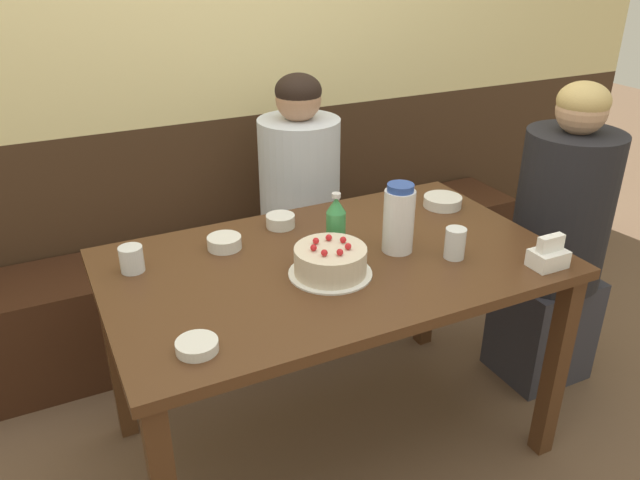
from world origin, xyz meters
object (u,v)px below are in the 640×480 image
person_pale_blue_shirt (300,220)px  soju_bottle (336,223)px  bowl_rice_small (280,221)px  bowl_side_dish (197,346)px  water_pitcher (399,219)px  napkin_holder (548,255)px  glass_water_tall (455,243)px  bowl_sauce_shallow (224,242)px  person_teal_shirt (557,245)px  bench_seat (250,284)px  bowl_soup_white (443,201)px  glass_tumbler_short (132,259)px  birthday_cake (330,261)px

person_pale_blue_shirt → soju_bottle: bearing=-13.9°
bowl_rice_small → bowl_side_dish: size_ratio=0.95×
water_pitcher → napkin_holder: (0.36, -0.30, -0.07)m
glass_water_tall → person_pale_blue_shirt: bearing=100.5°
napkin_holder → bowl_sauce_shallow: (-0.86, 0.56, -0.02)m
bowl_side_dish → person_teal_shirt: (1.49, 0.27, -0.17)m
bench_seat → bowl_soup_white: bowl_soup_white is taller
bowl_rice_small → bowl_sauce_shallow: (-0.23, -0.07, -0.00)m
glass_water_tall → person_teal_shirt: bearing=13.0°
soju_bottle → napkin_holder: (0.53, -0.40, -0.05)m
bowl_soup_white → bowl_side_dish: size_ratio=1.35×
bowl_rice_small → glass_water_tall: 0.61m
bowl_side_dish → glass_water_tall: bearing=8.1°
glass_water_tall → bowl_soup_white: bearing=58.8°
bowl_soup_white → glass_water_tall: (-0.22, -0.36, 0.03)m
soju_bottle → bowl_soup_white: (0.53, 0.14, -0.07)m
bench_seat → glass_tumbler_short: size_ratio=34.58×
bowl_side_dish → person_teal_shirt: bearing=10.1°
water_pitcher → person_pale_blue_shirt: 0.78m
napkin_holder → bench_seat: bearing=116.2°
birthday_cake → bowl_sauce_shallow: size_ratio=2.28×
bowl_soup_white → person_pale_blue_shirt: size_ratio=0.12×
person_teal_shirt → soju_bottle: bearing=-4.7°
napkin_holder → bowl_rice_small: 0.89m
soju_bottle → person_teal_shirt: 0.97m
water_pitcher → glass_water_tall: size_ratio=2.29×
person_teal_shirt → person_pale_blue_shirt: size_ratio=1.02×
bench_seat → napkin_holder: (0.57, -1.16, 0.56)m
birthday_cake → soju_bottle: 0.18m
water_pitcher → bowl_soup_white: (0.35, 0.23, -0.09)m
bowl_soup_white → bench_seat: bearing=132.0°
soju_bottle → bowl_soup_white: 0.55m
napkin_holder → bowl_soup_white: (-0.01, 0.53, -0.02)m
bowl_rice_small → bowl_sauce_shallow: 0.24m
water_pitcher → person_teal_shirt: person_teal_shirt is taller
napkin_holder → glass_tumbler_short: 1.28m
birthday_cake → person_pale_blue_shirt: (0.25, 0.77, -0.22)m
water_pitcher → napkin_holder: size_ratio=2.08×
water_pitcher → bowl_side_dish: 0.79m
bench_seat → person_pale_blue_shirt: 0.42m
water_pitcher → bowl_soup_white: bearing=33.7°
glass_tumbler_short → person_teal_shirt: size_ratio=0.07×
bowl_sauce_shallow → person_teal_shirt: bearing=-10.9°
bowl_sauce_shallow → glass_water_tall: glass_water_tall is taller
person_teal_shirt → glass_water_tall: bearing=13.0°
bowl_rice_small → glass_water_tall: glass_water_tall is taller
glass_water_tall → soju_bottle: bearing=144.8°
bowl_side_dish → bowl_sauce_shallow: size_ratio=0.95×
birthday_cake → glass_tumbler_short: size_ratio=3.16×
bowl_rice_small → bowl_side_dish: (-0.47, -0.58, -0.01)m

